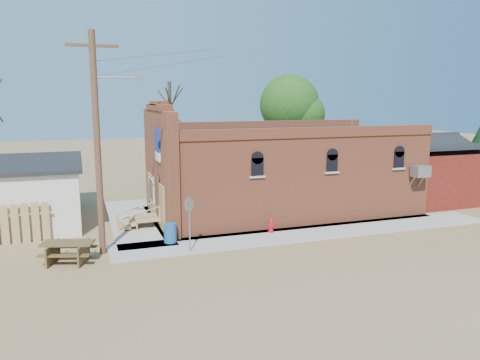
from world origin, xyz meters
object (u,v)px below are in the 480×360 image
object	(u,v)px
picnic_table	(68,249)
trash_barrel	(170,233)
fire_hydrant	(271,225)
utility_pole	(99,139)
brick_bar	(278,171)
stop_sign	(189,210)

from	to	relation	value
picnic_table	trash_barrel	bearing A→B (deg)	30.16
trash_barrel	fire_hydrant	bearing A→B (deg)	0.12
utility_pole	fire_hydrant	world-z (taller)	utility_pole
brick_bar	picnic_table	size ratio (longest dim) A/B	7.10
brick_bar	utility_pole	world-z (taller)	utility_pole
fire_hydrant	stop_sign	xyz separation A→B (m)	(-4.30, -1.51, 1.45)
fire_hydrant	trash_barrel	xyz separation A→B (m)	(-4.84, -0.01, 0.09)
trash_barrel	utility_pole	bearing A→B (deg)	-173.98
fire_hydrant	brick_bar	bearing A→B (deg)	53.20
brick_bar	trash_barrel	size ratio (longest dim) A/B	19.11
brick_bar	picnic_table	bearing A→B (deg)	-155.92
fire_hydrant	picnic_table	bearing A→B (deg)	177.36
utility_pole	picnic_table	xyz separation A→B (m)	(-1.39, -0.70, -4.24)
fire_hydrant	stop_sign	size ratio (longest dim) A/B	0.29
brick_bar	stop_sign	world-z (taller)	brick_bar
stop_sign	brick_bar	bearing A→B (deg)	20.28
brick_bar	trash_barrel	distance (m)	8.22
stop_sign	fire_hydrant	bearing A→B (deg)	-1.01
fire_hydrant	trash_barrel	bearing A→B (deg)	171.13
fire_hydrant	picnic_table	size ratio (longest dim) A/B	0.30
brick_bar	picnic_table	xyz separation A→B (m)	(-11.18, -4.99, -1.80)
brick_bar	stop_sign	size ratio (longest dim) A/B	7.03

